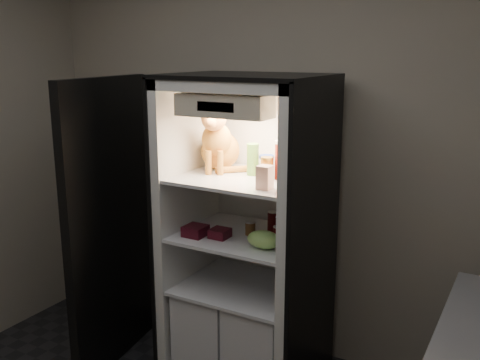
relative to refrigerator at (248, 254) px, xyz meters
The scene contains 16 objects.
room_shell 1.61m from the refrigerator, 90.00° to the right, with size 3.60×3.60×3.60m.
refrigerator is the anchor object (origin of this frame).
fridge_door 0.90m from the refrigerator, 160.78° to the right, with size 0.19×0.87×1.85m.
tabby_cat 0.70m from the refrigerator, behind, with size 0.41×0.44×0.44m.
parmesan_shaker 0.59m from the refrigerator, 24.37° to the left, with size 0.07×0.07×0.19m.
mayo_tub 0.57m from the refrigerator, 16.57° to the left, with size 0.09×0.09×0.12m.
salsa_jar 0.58m from the refrigerator, 17.85° to the right, with size 0.07×0.07×0.13m.
pepper_jar 0.65m from the refrigerator, ahead, with size 0.13×0.13×0.22m.
cream_carton 0.66m from the refrigerator, 47.18° to the right, with size 0.07×0.07×0.13m, color white.
soda_can_a 0.26m from the refrigerator, 17.76° to the left, with size 0.07×0.07×0.13m.
soda_can_b 0.32m from the refrigerator, ahead, with size 0.07×0.07×0.14m.
soda_can_c 0.35m from the refrigerator, 26.53° to the right, with size 0.06×0.06×0.11m.
condiment_jar 0.20m from the refrigerator, 51.98° to the right, with size 0.06×0.06×0.08m.
grape_bag 0.35m from the refrigerator, 44.51° to the right, with size 0.19×0.14×0.10m, color #8BCE60.
berry_box_left 0.37m from the refrigerator, 135.87° to the right, with size 0.12×0.12×0.06m, color #4D0C1D.
berry_box_right 0.27m from the refrigerator, 116.74° to the right, with size 0.11×0.11×0.05m, color #4D0C1D.
Camera 1 is at (1.46, -1.31, 2.00)m, focal length 40.00 mm.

